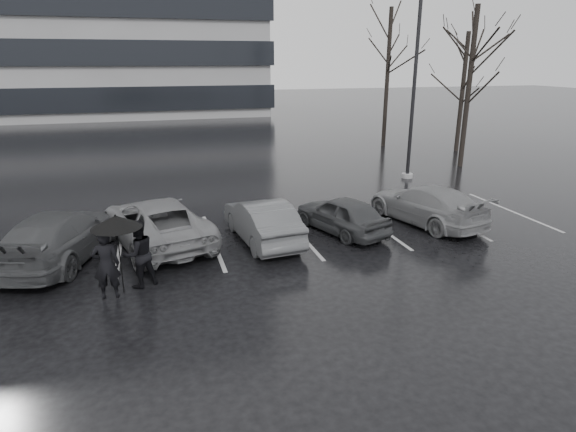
{
  "coord_description": "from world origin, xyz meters",
  "views": [
    {
      "loc": [
        -3.85,
        -11.74,
        5.42
      ],
      "look_at": [
        -0.18,
        1.0,
        1.1
      ],
      "focal_mm": 30.0,
      "sensor_mm": 36.0,
      "label": 1
    }
  ],
  "objects_px": {
    "pedestrian_left": "(106,265)",
    "pedestrian_right": "(139,254)",
    "car_west_b": "(157,222)",
    "car_east": "(426,204)",
    "tree_north": "(387,79)",
    "tree_ne": "(462,93)",
    "lamp_post": "(414,84)",
    "tree_east": "(469,89)",
    "car_west_a": "(262,221)",
    "car_main": "(342,214)",
    "car_west_c": "(60,236)"
  },
  "relations": [
    {
      "from": "pedestrian_left",
      "to": "tree_north",
      "type": "bearing_deg",
      "value": -132.2
    },
    {
      "from": "pedestrian_left",
      "to": "lamp_post",
      "type": "xyz_separation_m",
      "value": [
        13.02,
        9.02,
        3.52
      ]
    },
    {
      "from": "lamp_post",
      "to": "tree_north",
      "type": "distance_m",
      "value": 9.13
    },
    {
      "from": "car_main",
      "to": "car_west_a",
      "type": "xyz_separation_m",
      "value": [
        -2.68,
        -0.07,
        0.06
      ]
    },
    {
      "from": "car_main",
      "to": "car_east",
      "type": "relative_size",
      "value": 0.78
    },
    {
      "from": "car_main",
      "to": "lamp_post",
      "type": "bearing_deg",
      "value": -152.81
    },
    {
      "from": "tree_ne",
      "to": "tree_north",
      "type": "xyz_separation_m",
      "value": [
        -3.5,
        3.0,
        0.75
      ]
    },
    {
      "from": "tree_east",
      "to": "car_east",
      "type": "bearing_deg",
      "value": -131.47
    },
    {
      "from": "car_west_c",
      "to": "tree_east",
      "type": "relative_size",
      "value": 0.61
    },
    {
      "from": "car_main",
      "to": "tree_ne",
      "type": "bearing_deg",
      "value": -155.79
    },
    {
      "from": "car_west_a",
      "to": "pedestrian_left",
      "type": "height_order",
      "value": "pedestrian_left"
    },
    {
      "from": "car_west_b",
      "to": "pedestrian_right",
      "type": "relative_size",
      "value": 2.95
    },
    {
      "from": "lamp_post",
      "to": "tree_east",
      "type": "distance_m",
      "value": 4.38
    },
    {
      "from": "car_main",
      "to": "car_east",
      "type": "height_order",
      "value": "car_east"
    },
    {
      "from": "car_main",
      "to": "car_west_b",
      "type": "height_order",
      "value": "car_west_b"
    },
    {
      "from": "car_east",
      "to": "tree_east",
      "type": "xyz_separation_m",
      "value": [
        6.85,
        7.75,
        3.34
      ]
    },
    {
      "from": "car_east",
      "to": "tree_north",
      "type": "distance_m",
      "value": 16.27
    },
    {
      "from": "pedestrian_left",
      "to": "car_main",
      "type": "bearing_deg",
      "value": -158.5
    },
    {
      "from": "pedestrian_left",
      "to": "pedestrian_right",
      "type": "xyz_separation_m",
      "value": [
        0.73,
        0.43,
        0.02
      ]
    },
    {
      "from": "pedestrian_right",
      "to": "tree_north",
      "type": "height_order",
      "value": "tree_north"
    },
    {
      "from": "car_west_a",
      "to": "tree_ne",
      "type": "relative_size",
      "value": 0.58
    },
    {
      "from": "car_west_b",
      "to": "car_main",
      "type": "bearing_deg",
      "value": 159.18
    },
    {
      "from": "car_west_a",
      "to": "tree_north",
      "type": "relative_size",
      "value": 0.47
    },
    {
      "from": "tree_east",
      "to": "pedestrian_right",
      "type": "bearing_deg",
      "value": -148.09
    },
    {
      "from": "pedestrian_right",
      "to": "lamp_post",
      "type": "relative_size",
      "value": 0.18
    },
    {
      "from": "pedestrian_left",
      "to": "pedestrian_right",
      "type": "distance_m",
      "value": 0.85
    },
    {
      "from": "car_east",
      "to": "lamp_post",
      "type": "height_order",
      "value": "lamp_post"
    },
    {
      "from": "tree_ne",
      "to": "car_west_b",
      "type": "bearing_deg",
      "value": -148.44
    },
    {
      "from": "pedestrian_left",
      "to": "tree_east",
      "type": "relative_size",
      "value": 0.21
    },
    {
      "from": "pedestrian_right",
      "to": "tree_east",
      "type": "relative_size",
      "value": 0.22
    },
    {
      "from": "car_east",
      "to": "pedestrian_left",
      "type": "relative_size",
      "value": 2.69
    },
    {
      "from": "pedestrian_right",
      "to": "tree_north",
      "type": "relative_size",
      "value": 0.2
    },
    {
      "from": "tree_north",
      "to": "car_east",
      "type": "bearing_deg",
      "value": -111.63
    },
    {
      "from": "car_west_a",
      "to": "pedestrian_right",
      "type": "relative_size",
      "value": 2.32
    },
    {
      "from": "car_main",
      "to": "car_west_c",
      "type": "height_order",
      "value": "car_west_c"
    },
    {
      "from": "pedestrian_left",
      "to": "lamp_post",
      "type": "bearing_deg",
      "value": -145.09
    },
    {
      "from": "car_west_b",
      "to": "car_east",
      "type": "distance_m",
      "value": 9.02
    },
    {
      "from": "car_main",
      "to": "lamp_post",
      "type": "relative_size",
      "value": 0.37
    },
    {
      "from": "pedestrian_left",
      "to": "car_east",
      "type": "bearing_deg",
      "value": -164.16
    },
    {
      "from": "car_west_a",
      "to": "tree_ne",
      "type": "distance_m",
      "value": 19.53
    },
    {
      "from": "car_main",
      "to": "tree_north",
      "type": "xyz_separation_m",
      "value": [
        9.02,
        14.86,
        3.64
      ]
    },
    {
      "from": "car_west_c",
      "to": "tree_ne",
      "type": "distance_m",
      "value": 24.26
    },
    {
      "from": "car_west_b",
      "to": "tree_east",
      "type": "xyz_separation_m",
      "value": [
        15.86,
        7.28,
        3.29
      ]
    },
    {
      "from": "car_east",
      "to": "tree_ne",
      "type": "relative_size",
      "value": 0.65
    },
    {
      "from": "car_west_a",
      "to": "car_west_b",
      "type": "relative_size",
      "value": 0.79
    },
    {
      "from": "pedestrian_left",
      "to": "tree_east",
      "type": "bearing_deg",
      "value": -147.94
    },
    {
      "from": "car_west_a",
      "to": "tree_north",
      "type": "height_order",
      "value": "tree_north"
    },
    {
      "from": "car_west_c",
      "to": "pedestrian_left",
      "type": "bearing_deg",
      "value": 134.74
    },
    {
      "from": "car_west_a",
      "to": "car_west_c",
      "type": "distance_m",
      "value": 5.81
    },
    {
      "from": "car_west_c",
      "to": "tree_east",
      "type": "height_order",
      "value": "tree_east"
    }
  ]
}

